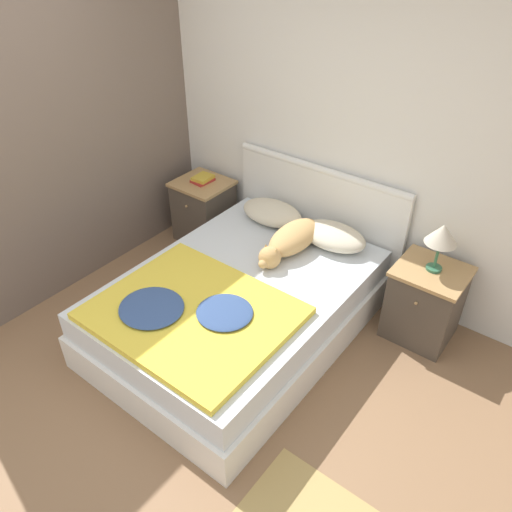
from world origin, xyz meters
TOP-DOWN VIEW (x-y plane):
  - ground_plane at (0.00, 0.00)m, footprint 16.00×16.00m
  - wall_back at (0.00, 2.13)m, footprint 9.00×0.06m
  - wall_side_left at (-1.47, 1.05)m, footprint 0.06×3.10m
  - bed at (0.07, 1.00)m, footprint 1.49×2.07m
  - headboard at (0.07, 2.06)m, footprint 1.57×0.06m
  - nightstand_left at (-1.03, 1.81)m, footprint 0.49×0.46m
  - nightstand_right at (1.16, 1.81)m, footprint 0.49×0.46m
  - pillow_left at (-0.23, 1.81)m, footprint 0.55×0.35m
  - pillow_right at (0.36, 1.81)m, footprint 0.55×0.35m
  - quilt at (0.06, 0.52)m, footprint 1.24×1.03m
  - dog at (0.14, 1.55)m, footprint 0.28×0.80m
  - book_stack at (-1.03, 1.83)m, footprint 0.16×0.20m
  - table_lamp at (1.16, 1.83)m, footprint 0.22×0.22m

SIDE VIEW (x-z plane):
  - ground_plane at x=0.00m, z-range 0.00..0.00m
  - bed at x=0.07m, z-range 0.00..0.49m
  - nightstand_left at x=-1.03m, z-range 0.00..0.60m
  - nightstand_right at x=1.16m, z-range 0.00..0.60m
  - headboard at x=0.07m, z-range 0.02..1.01m
  - quilt at x=0.06m, z-range 0.48..0.56m
  - pillow_left at x=-0.23m, z-range 0.49..0.65m
  - pillow_right at x=0.36m, z-range 0.49..0.65m
  - dog at x=0.14m, z-range 0.48..0.68m
  - book_stack at x=-1.03m, z-range 0.60..0.65m
  - table_lamp at x=1.16m, z-range 0.70..1.07m
  - wall_back at x=0.00m, z-range 0.00..2.55m
  - wall_side_left at x=-1.47m, z-range 0.00..2.55m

